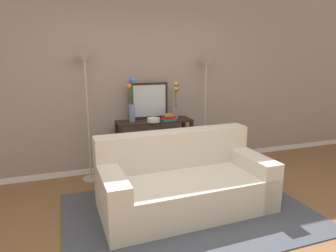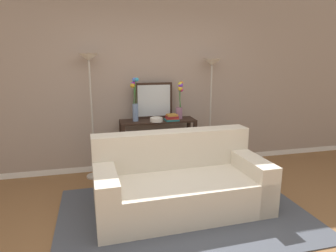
{
  "view_description": "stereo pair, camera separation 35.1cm",
  "coord_description": "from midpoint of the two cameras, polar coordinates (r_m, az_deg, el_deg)",
  "views": [
    {
      "loc": [
        -1.11,
        -2.24,
        1.77
      ],
      "look_at": [
        0.17,
        1.38,
        0.89
      ],
      "focal_mm": 31.82,
      "sensor_mm": 36.0,
      "label": 1
    },
    {
      "loc": [
        -0.77,
        -2.34,
        1.77
      ],
      "look_at": [
        0.17,
        1.38,
        0.89
      ],
      "focal_mm": 31.82,
      "sensor_mm": 36.0,
      "label": 2
    }
  ],
  "objects": [
    {
      "name": "console_table",
      "position": [
        4.58,
        0.27,
        -2.17
      ],
      "size": [
        1.14,
        0.37,
        0.85
      ],
      "color": "black",
      "rests_on": "ground"
    },
    {
      "name": "area_rug",
      "position": [
        3.62,
        5.88,
        -16.31
      ],
      "size": [
        2.82,
        1.92,
        0.01
      ],
      "color": "#474C56",
      "rests_on": "ground"
    },
    {
      "name": "fruit_bowl",
      "position": [
        4.39,
        0.04,
        1.23
      ],
      "size": [
        0.19,
        0.19,
        0.06
      ],
      "color": "silver",
      "rests_on": "console_table"
    },
    {
      "name": "floor_lamp_right",
      "position": [
        4.79,
        10.42,
        8.06
      ],
      "size": [
        0.28,
        0.28,
        1.75
      ],
      "color": "#B7B2A8",
      "rests_on": "ground"
    },
    {
      "name": "floor_lamp_left",
      "position": [
        4.35,
        -12.48,
        8.26
      ],
      "size": [
        0.28,
        0.28,
        1.83
      ],
      "color": "#B7B2A8",
      "rests_on": "ground"
    },
    {
      "name": "back_wall",
      "position": [
        4.74,
        -2.74,
        8.8
      ],
      "size": [
        12.0,
        0.15,
        2.86
      ],
      "color": "white",
      "rests_on": "ground"
    },
    {
      "name": "ground_plane",
      "position": [
        3.05,
        7.18,
        -22.85
      ],
      "size": [
        16.0,
        16.0,
        0.02
      ],
      "primitive_type": "cube",
      "color": "brown"
    },
    {
      "name": "wall_mirror",
      "position": [
        4.61,
        -0.53,
        4.88
      ],
      "size": [
        0.58,
        0.02,
        0.55
      ],
      "color": "black",
      "rests_on": "console_table"
    },
    {
      "name": "vase_short_flowers",
      "position": [
        4.58,
        4.46,
        4.69
      ],
      "size": [
        0.12,
        0.12,
        0.58
      ],
      "color": "gray",
      "rests_on": "console_table"
    },
    {
      "name": "book_stack",
      "position": [
        4.47,
        3.0,
        1.59
      ],
      "size": [
        0.21,
        0.18,
        0.1
      ],
      "color": "#1E7075",
      "rests_on": "console_table"
    },
    {
      "name": "vase_tall_flowers",
      "position": [
        4.4,
        -4.11,
        4.95
      ],
      "size": [
        0.13,
        0.11,
        0.64
      ],
      "color": "#6B84AD",
      "rests_on": "console_table"
    },
    {
      "name": "couch",
      "position": [
        3.62,
        5.07,
        -10.94
      ],
      "size": [
        2.01,
        1.04,
        0.88
      ],
      "color": "beige",
      "rests_on": "ground"
    },
    {
      "name": "book_row_under_console",
      "position": [
        4.68,
        -3.34,
        -8.52
      ],
      "size": [
        0.33,
        0.17,
        0.13
      ],
      "color": "slate",
      "rests_on": "ground"
    }
  ]
}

